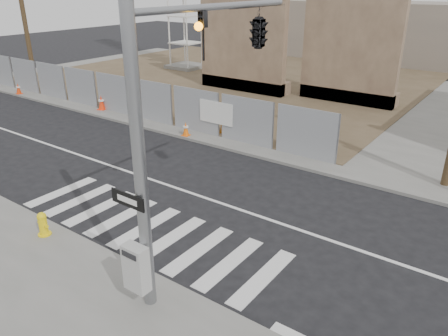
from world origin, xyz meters
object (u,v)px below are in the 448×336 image
Objects in this scene: traffic_cone_c at (186,129)px; traffic_cone_d at (223,125)px; traffic_cone_a at (18,89)px; traffic_cone_b at (101,103)px; signal_pole at (224,69)px; fire_hydrant at (43,224)px.

traffic_cone_d is (1.20, 1.25, 0.07)m from traffic_cone_c.
traffic_cone_a is 0.83× the size of traffic_cone_b.
traffic_cone_c is at bearing 136.78° from signal_pole.
traffic_cone_b is at bearing 147.46° from fire_hydrant.
signal_pole is 9.02× the size of traffic_cone_d.
fire_hydrant is at bearing -75.16° from traffic_cone_c.
signal_pole reaches higher than traffic_cone_d.
traffic_cone_c is at bearing -133.85° from traffic_cone_d.
signal_pole is 10.12× the size of fire_hydrant.
signal_pole reaches higher than traffic_cone_c.
signal_pole is 15.56m from traffic_cone_b.
traffic_cone_b reaches higher than traffic_cone_c.
traffic_cone_b reaches higher than fire_hydrant.
traffic_cone_a is 7.11m from traffic_cone_b.
traffic_cone_b is 1.23× the size of traffic_cone_c.
signal_pole is at bearing -43.22° from traffic_cone_c.
traffic_cone_c is at bearing 0.00° from traffic_cone_a.
signal_pole is at bearing -17.12° from traffic_cone_a.
traffic_cone_a reaches higher than traffic_cone_c.
traffic_cone_c is 0.82× the size of traffic_cone_d.
fire_hydrant reaches higher than traffic_cone_c.
fire_hydrant is 0.88× the size of traffic_cone_b.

